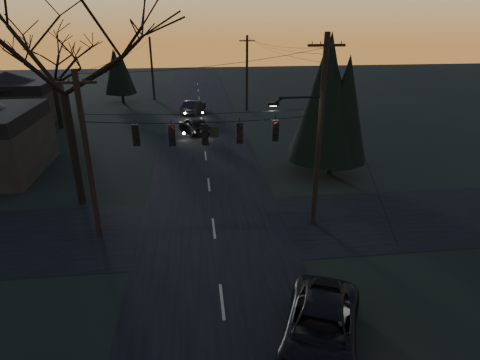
{
  "coord_description": "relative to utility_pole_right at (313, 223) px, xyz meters",
  "views": [
    {
      "loc": [
        -0.79,
        -9.04,
        10.8
      ],
      "look_at": [
        1.29,
        8.77,
        3.3
      ],
      "focal_mm": 30.0,
      "sensor_mm": 36.0,
      "label": 1
    }
  ],
  "objects": [
    {
      "name": "cross_road",
      "position": [
        -5.5,
        0.0,
        0.01
      ],
      "size": [
        60.0,
        7.0,
        0.02
      ],
      "primitive_type": "cube",
      "color": "black",
      "rests_on": "ground"
    },
    {
      "name": "bare_tree_dist",
      "position": [
        -19.7,
        22.29,
        5.97
      ],
      "size": [
        7.6,
        7.6,
        8.54
      ],
      "color": "black",
      "rests_on": "ground"
    },
    {
      "name": "suv_near",
      "position": [
        -2.3,
        -8.74,
        0.75
      ],
      "size": [
        4.38,
        5.97,
        1.51
      ],
      "primitive_type": "imported",
      "rotation": [
        0.0,
        0.0,
        -0.39
      ],
      "color": "black",
      "rests_on": "ground"
    },
    {
      "name": "evergreen_right",
      "position": [
        3.23,
        6.95,
        4.86
      ],
      "size": [
        4.7,
        4.7,
        8.52
      ],
      "color": "black",
      "rests_on": "ground"
    },
    {
      "name": "span_signal_assembly",
      "position": [
        -5.74,
        0.0,
        5.34
      ],
      "size": [
        11.5,
        0.44,
        1.47
      ],
      "color": "black",
      "rests_on": "ground"
    },
    {
      "name": "sedan_oncoming_a",
      "position": [
        -6.3,
        19.03,
        0.76
      ],
      "size": [
        3.49,
        4.82,
        1.53
      ],
      "primitive_type": "imported",
      "rotation": [
        0.0,
        0.0,
        3.57
      ],
      "color": "black",
      "rests_on": "ground"
    },
    {
      "name": "main_road",
      "position": [
        -5.5,
        10.0,
        0.01
      ],
      "size": [
        8.0,
        120.0,
        0.02
      ],
      "primitive_type": "cube",
      "color": "black",
      "rests_on": "ground"
    },
    {
      "name": "utility_pole_right",
      "position": [
        0.0,
        0.0,
        0.0
      ],
      "size": [
        5.0,
        0.3,
        10.0
      ],
      "primitive_type": null,
      "color": "black",
      "rests_on": "ground"
    },
    {
      "name": "utility_pole_far_r",
      "position": [
        0.0,
        28.0,
        0.0
      ],
      "size": [
        1.8,
        0.3,
        8.5
      ],
      "primitive_type": null,
      "color": "black",
      "rests_on": "ground"
    },
    {
      "name": "utility_pole_left",
      "position": [
        -11.5,
        0.0,
        0.0
      ],
      "size": [
        1.8,
        0.3,
        8.5
      ],
      "primitive_type": null,
      "color": "black",
      "rests_on": "ground"
    },
    {
      "name": "evergreen_dist",
      "position": [
        -15.33,
        34.24,
        3.7
      ],
      "size": [
        3.14,
        3.14,
        6.23
      ],
      "color": "black",
      "rests_on": "ground"
    },
    {
      "name": "house_left_far",
      "position": [
        -25.5,
        26.0,
        2.6
      ],
      "size": [
        9.0,
        7.0,
        5.2
      ],
      "color": "black",
      "rests_on": "ground"
    },
    {
      "name": "utility_pole_far_l",
      "position": [
        -11.5,
        36.0,
        0.0
      ],
      "size": [
        0.3,
        0.3,
        8.0
      ],
      "primitive_type": null,
      "color": "black",
      "rests_on": "ground"
    },
    {
      "name": "sedan_oncoming_b",
      "position": [
        -6.3,
        27.18,
        0.76
      ],
      "size": [
        3.04,
        4.88,
        1.52
      ],
      "primitive_type": "imported",
      "rotation": [
        0.0,
        0.0,
        2.81
      ],
      "color": "black",
      "rests_on": "ground"
    },
    {
      "name": "bare_tree_left",
      "position": [
        -13.35,
        4.11,
        9.3
      ],
      "size": [
        10.46,
        10.46,
        13.3
      ],
      "color": "black",
      "rests_on": "ground"
    }
  ]
}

